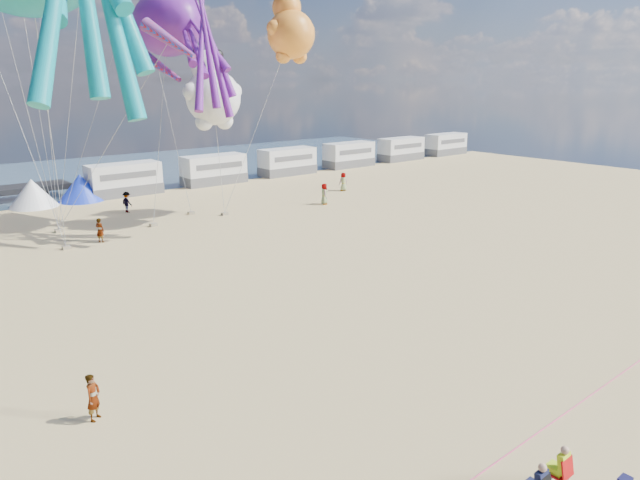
{
  "coord_description": "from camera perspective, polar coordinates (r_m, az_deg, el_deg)",
  "views": [
    {
      "loc": [
        -13.53,
        -12.51,
        10.52
      ],
      "look_at": [
        1.76,
        6.0,
        3.75
      ],
      "focal_mm": 32.0,
      "sensor_mm": 36.0,
      "label": 1
    }
  ],
  "objects": [
    {
      "name": "ground",
      "position": [
        21.22,
        6.88,
        -14.1
      ],
      "size": [
        120.0,
        120.0,
        0.0
      ],
      "primitive_type": "plane",
      "color": "#D4B87A",
      "rests_on": "ground"
    },
    {
      "name": "water",
      "position": [
        69.65,
        -27.99,
        5.24
      ],
      "size": [
        120.0,
        120.0,
        0.0
      ],
      "primitive_type": "plane",
      "color": "#334D62",
      "rests_on": "ground"
    },
    {
      "name": "motorhome_0",
      "position": [
        56.74,
        -19.0,
        5.75
      ],
      "size": [
        6.6,
        2.5,
        3.0
      ],
      "primitive_type": "cube",
      "color": "silver",
      "rests_on": "ground"
    },
    {
      "name": "motorhome_1",
      "position": [
        60.67,
        -10.57,
        6.94
      ],
      "size": [
        6.6,
        2.5,
        3.0
      ],
      "primitive_type": "cube",
      "color": "silver",
      "rests_on": "ground"
    },
    {
      "name": "motorhome_2",
      "position": [
        65.75,
        -3.28,
        7.84
      ],
      "size": [
        6.6,
        2.5,
        3.0
      ],
      "primitive_type": "cube",
      "color": "silver",
      "rests_on": "ground"
    },
    {
      "name": "motorhome_3",
      "position": [
        71.73,
        2.91,
        8.51
      ],
      "size": [
        6.6,
        2.5,
        3.0
      ],
      "primitive_type": "cube",
      "color": "silver",
      "rests_on": "ground"
    },
    {
      "name": "motorhome_4",
      "position": [
        78.41,
        8.11,
        8.99
      ],
      "size": [
        6.6,
        2.5,
        3.0
      ],
      "primitive_type": "cube",
      "color": "silver",
      "rests_on": "ground"
    },
    {
      "name": "motorhome_5",
      "position": [
        85.62,
        12.48,
        9.34
      ],
      "size": [
        6.6,
        2.5,
        3.0
      ],
      "primitive_type": "cube",
      "color": "silver",
      "rests_on": "ground"
    },
    {
      "name": "tent_white",
      "position": [
        54.56,
        -26.81,
        4.22
      ],
      "size": [
        4.0,
        4.0,
        2.4
      ],
      "primitive_type": "cone",
      "color": "white",
      "rests_on": "ground"
    },
    {
      "name": "tent_blue",
      "position": [
        55.54,
        -22.82,
        4.86
      ],
      "size": [
        4.0,
        4.0,
        2.4
      ],
      "primitive_type": "cone",
      "color": "#1933CC",
      "rests_on": "ground"
    },
    {
      "name": "rope_line",
      "position": [
        18.7,
        18.67,
        -19.35
      ],
      "size": [
        34.0,
        0.03,
        0.03
      ],
      "primitive_type": "cylinder",
      "rotation": [
        0.0,
        1.57,
        0.0
      ],
      "color": "#F2338C",
      "rests_on": "ground"
    },
    {
      "name": "standing_person",
      "position": [
        20.11,
        -21.73,
        -14.4
      ],
      "size": [
        0.69,
        0.66,
        1.59
      ],
      "primitive_type": "imported",
      "rotation": [
        0.0,
        0.0,
        0.67
      ],
      "color": "tan",
      "rests_on": "ground"
    },
    {
      "name": "beachgoer_0",
      "position": [
        56.05,
        2.35,
        5.85
      ],
      "size": [
        0.72,
        0.54,
        1.79
      ],
      "primitive_type": "imported",
      "rotation": [
        0.0,
        0.0,
        2.96
      ],
      "color": "#7F6659",
      "rests_on": "ground"
    },
    {
      "name": "beachgoer_2",
      "position": [
        49.3,
        -18.74,
        3.61
      ],
      "size": [
        0.84,
        0.97,
        1.71
      ],
      "primitive_type": "imported",
      "rotation": [
        0.0,
        0.0,
        1.82
      ],
      "color": "#7F6659",
      "rests_on": "ground"
    },
    {
      "name": "beachgoer_5",
      "position": [
        40.75,
        -21.15,
        0.92
      ],
      "size": [
        1.25,
        1.56,
        1.66
      ],
      "primitive_type": "imported",
      "rotation": [
        0.0,
        0.0,
        2.14
      ],
      "color": "#7F6659",
      "rests_on": "ground"
    },
    {
      "name": "beachgoer_6",
      "position": [
        49.81,
        0.43,
        4.63
      ],
      "size": [
        0.7,
        0.79,
        1.82
      ],
      "primitive_type": "imported",
      "rotation": [
        0.0,
        0.0,
        1.06
      ],
      "color": "#7F6659",
      "rests_on": "ground"
    },
    {
      "name": "sandbag_a",
      "position": [
        40.09,
        -24.02,
        -0.69
      ],
      "size": [
        0.5,
        0.35,
        0.22
      ],
      "primitive_type": "cube",
      "color": "gray",
      "rests_on": "ground"
    },
    {
      "name": "sandbag_b",
      "position": [
        44.16,
        -16.32,
        1.47
      ],
      "size": [
        0.5,
        0.35,
        0.22
      ],
      "primitive_type": "cube",
      "color": "gray",
      "rests_on": "ground"
    },
    {
      "name": "sandbag_c",
      "position": [
        46.52,
        -9.53,
        2.6
      ],
      "size": [
        0.5,
        0.35,
        0.22
      ],
      "primitive_type": "cube",
      "color": "gray",
      "rests_on": "ground"
    },
    {
      "name": "sandbag_d",
      "position": [
        47.32,
        -12.76,
        2.65
      ],
      "size": [
        0.5,
        0.35,
        0.22
      ],
      "primitive_type": "cube",
      "color": "gray",
      "rests_on": "ground"
    },
    {
      "name": "sandbag_e",
      "position": [
        44.79,
        -24.67,
        0.85
      ],
      "size": [
        0.5,
        0.35,
        0.22
      ],
      "primitive_type": "cube",
      "color": "gray",
      "rests_on": "ground"
    },
    {
      "name": "kite_octopus_purple",
      "position": [
        44.44,
        -14.98,
        20.18
      ],
      "size": [
        4.36,
        9.7,
        10.96
      ],
      "primitive_type": null,
      "rotation": [
        0.0,
        0.0,
        0.03
      ],
      "color": "#661B88"
    },
    {
      "name": "kite_panda",
      "position": [
        43.22,
        -10.63,
        13.83
      ],
      "size": [
        6.2,
        6.05,
        6.77
      ],
      "primitive_type": null,
      "rotation": [
        0.0,
        0.0,
        0.41
      ],
      "color": "white"
    },
    {
      "name": "kite_teddy_orange",
      "position": [
        46.45,
        -2.91,
        19.83
      ],
      "size": [
        5.1,
        4.89,
        6.27
      ],
      "primitive_type": null,
      "rotation": [
        0.0,
        0.0,
        -0.17
      ],
      "color": "orange"
    },
    {
      "name": "windsock_mid",
      "position": [
        46.46,
        -15.96,
        16.54
      ],
      "size": [
        2.25,
        5.46,
        5.38
      ],
      "primitive_type": null,
      "rotation": [
        0.0,
        0.0,
        0.24
      ],
      "color": "red"
    },
    {
      "name": "windsock_right",
      "position": [
        38.36,
        -14.82,
        18.75
      ],
      "size": [
        2.44,
        4.29,
        4.26
      ],
      "primitive_type": null,
      "rotation": [
        0.0,
        0.0,
        0.39
      ],
      "color": "red"
    }
  ]
}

